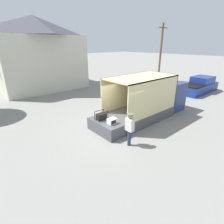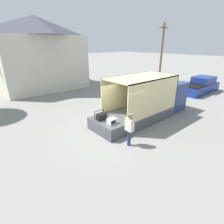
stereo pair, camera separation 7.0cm
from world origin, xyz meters
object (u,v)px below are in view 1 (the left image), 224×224
(microwave, at_px, (112,121))
(pickup_truck_blue, at_px, (199,86))
(box_truck, at_px, (154,102))
(worker_person, at_px, (130,127))
(portable_generator, at_px, (102,116))
(utility_pole, at_px, (161,52))

(microwave, relative_size, pickup_truck_blue, 0.09)
(box_truck, xyz_separation_m, worker_person, (-4.51, -1.90, 0.16))
(pickup_truck_blue, bearing_deg, worker_person, -169.27)
(microwave, distance_m, worker_person, 1.43)
(portable_generator, relative_size, pickup_truck_blue, 0.13)
(microwave, bearing_deg, pickup_truck_blue, 4.86)
(portable_generator, xyz_separation_m, worker_person, (0.04, -2.25, 0.15))
(worker_person, xyz_separation_m, utility_pole, (15.53, 9.29, 2.82))
(portable_generator, relative_size, utility_pole, 0.09)
(portable_generator, height_order, worker_person, worker_person)
(box_truck, distance_m, portable_generator, 4.57)
(portable_generator, bearing_deg, utility_pole, 24.32)
(portable_generator, distance_m, pickup_truck_blue, 13.57)
(box_truck, xyz_separation_m, utility_pole, (11.02, 7.39, 2.98))
(microwave, distance_m, portable_generator, 0.84)
(box_truck, distance_m, utility_pole, 13.60)
(utility_pole, bearing_deg, box_truck, -146.16)
(box_truck, height_order, pickup_truck_blue, box_truck)
(microwave, bearing_deg, portable_generator, 96.84)
(microwave, relative_size, portable_generator, 0.72)
(worker_person, bearing_deg, pickup_truck_blue, 10.73)
(portable_generator, bearing_deg, microwave, -83.16)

